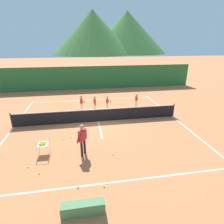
{
  "coord_description": "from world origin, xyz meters",
  "views": [
    {
      "loc": [
        -1.1,
        -12.64,
        5.57
      ],
      "look_at": [
        0.83,
        -1.29,
        1.18
      ],
      "focal_mm": 29.72,
      "sensor_mm": 36.0,
      "label": 1
    }
  ],
  "objects_px": {
    "ball_cart": "(43,144)",
    "tennis_ball_0": "(117,123)",
    "student_3": "(136,99)",
    "tennis_ball_6": "(104,186)",
    "student_1": "(95,102)",
    "instructor": "(82,137)",
    "tennis_ball_1": "(78,187)",
    "courtside_bench": "(83,208)",
    "tennis_ball_3": "(70,137)",
    "student_2": "(107,101)",
    "tennis_ball_4": "(85,136)",
    "tennis_net": "(98,115)",
    "student_0": "(82,102)",
    "tennis_ball_8": "(113,154)",
    "tennis_ball_2": "(63,140)",
    "tennis_ball_7": "(28,167)",
    "tennis_ball_5": "(39,173)"
  },
  "relations": [
    {
      "from": "tennis_ball_0",
      "to": "courtside_bench",
      "type": "xyz_separation_m",
      "value": [
        -2.62,
        -7.2,
        0.2
      ]
    },
    {
      "from": "tennis_ball_4",
      "to": "student_3",
      "type": "bearing_deg",
      "value": 45.56
    },
    {
      "from": "instructor",
      "to": "tennis_ball_8",
      "type": "xyz_separation_m",
      "value": [
        1.54,
        -0.34,
        -0.99
      ]
    },
    {
      "from": "instructor",
      "to": "student_3",
      "type": "height_order",
      "value": "instructor"
    },
    {
      "from": "tennis_net",
      "to": "courtside_bench",
      "type": "height_order",
      "value": "tennis_net"
    },
    {
      "from": "student_0",
      "to": "ball_cart",
      "type": "height_order",
      "value": "student_0"
    },
    {
      "from": "tennis_net",
      "to": "tennis_ball_1",
      "type": "bearing_deg",
      "value": -102.62
    },
    {
      "from": "student_1",
      "to": "instructor",
      "type": "bearing_deg",
      "value": -100.28
    },
    {
      "from": "tennis_ball_3",
      "to": "tennis_ball_4",
      "type": "height_order",
      "value": "same"
    },
    {
      "from": "tennis_net",
      "to": "tennis_ball_4",
      "type": "distance_m",
      "value": 2.49
    },
    {
      "from": "student_2",
      "to": "tennis_ball_1",
      "type": "relative_size",
      "value": 17.89
    },
    {
      "from": "tennis_ball_2",
      "to": "tennis_ball_6",
      "type": "xyz_separation_m",
      "value": [
        1.96,
        -4.24,
        0.0
      ]
    },
    {
      "from": "ball_cart",
      "to": "tennis_ball_0",
      "type": "relative_size",
      "value": 13.22
    },
    {
      "from": "student_3",
      "to": "tennis_ball_7",
      "type": "xyz_separation_m",
      "value": [
        -7.51,
        -7.55,
        -0.71
      ]
    },
    {
      "from": "instructor",
      "to": "student_0",
      "type": "relative_size",
      "value": 1.27
    },
    {
      "from": "tennis_ball_0",
      "to": "tennis_ball_4",
      "type": "xyz_separation_m",
      "value": [
        -2.4,
        -1.61,
        0.0
      ]
    },
    {
      "from": "instructor",
      "to": "tennis_ball_3",
      "type": "xyz_separation_m",
      "value": [
        -0.75,
        1.94,
        -0.99
      ]
    },
    {
      "from": "tennis_ball_4",
      "to": "courtside_bench",
      "type": "relative_size",
      "value": 0.05
    },
    {
      "from": "tennis_ball_5",
      "to": "student_2",
      "type": "bearing_deg",
      "value": 61.51
    },
    {
      "from": "ball_cart",
      "to": "tennis_ball_3",
      "type": "height_order",
      "value": "ball_cart"
    },
    {
      "from": "student_0",
      "to": "tennis_ball_3",
      "type": "height_order",
      "value": "student_0"
    },
    {
      "from": "student_1",
      "to": "tennis_ball_8",
      "type": "xyz_separation_m",
      "value": [
        0.4,
        -6.63,
        -0.77
      ]
    },
    {
      "from": "ball_cart",
      "to": "tennis_ball_0",
      "type": "xyz_separation_m",
      "value": [
        4.59,
        3.12,
        -0.55
      ]
    },
    {
      "from": "ball_cart",
      "to": "tennis_ball_8",
      "type": "distance_m",
      "value": 3.73
    },
    {
      "from": "tennis_ball_1",
      "to": "tennis_ball_3",
      "type": "distance_m",
      "value": 4.38
    },
    {
      "from": "student_2",
      "to": "courtside_bench",
      "type": "relative_size",
      "value": 0.81
    },
    {
      "from": "student_2",
      "to": "tennis_ball_4",
      "type": "bearing_deg",
      "value": -114.66
    },
    {
      "from": "tennis_net",
      "to": "tennis_ball_0",
      "type": "bearing_deg",
      "value": -23.89
    },
    {
      "from": "ball_cart",
      "to": "tennis_ball_3",
      "type": "bearing_deg",
      "value": 48.42
    },
    {
      "from": "tennis_ball_1",
      "to": "tennis_ball_3",
      "type": "xyz_separation_m",
      "value": [
        -0.46,
        4.35,
        0.0
      ]
    },
    {
      "from": "tennis_ball_2",
      "to": "tennis_ball_6",
      "type": "distance_m",
      "value": 4.67
    },
    {
      "from": "student_2",
      "to": "courtside_bench",
      "type": "distance_m",
      "value": 10.51
    },
    {
      "from": "tennis_ball_7",
      "to": "tennis_ball_6",
      "type": "bearing_deg",
      "value": -28.63
    },
    {
      "from": "student_1",
      "to": "tennis_ball_7",
      "type": "relative_size",
      "value": 19.81
    },
    {
      "from": "tennis_net",
      "to": "tennis_ball_6",
      "type": "distance_m",
      "value": 6.71
    },
    {
      "from": "tennis_ball_0",
      "to": "tennis_ball_1",
      "type": "bearing_deg",
      "value": -115.15
    },
    {
      "from": "student_3",
      "to": "student_1",
      "type": "bearing_deg",
      "value": -171.45
    },
    {
      "from": "tennis_ball_1",
      "to": "student_2",
      "type": "bearing_deg",
      "value": 74.29
    },
    {
      "from": "tennis_ball_2",
      "to": "courtside_bench",
      "type": "relative_size",
      "value": 0.05
    },
    {
      "from": "student_0",
      "to": "tennis_ball_1",
      "type": "xyz_separation_m",
      "value": [
        -0.33,
        -9.06,
        -0.78
      ]
    },
    {
      "from": "instructor",
      "to": "tennis_ball_1",
      "type": "xyz_separation_m",
      "value": [
        -0.28,
        -2.41,
        -0.99
      ]
    },
    {
      "from": "student_1",
      "to": "tennis_ball_3",
      "type": "height_order",
      "value": "student_1"
    },
    {
      "from": "student_1",
      "to": "tennis_ball_3",
      "type": "relative_size",
      "value": 19.81
    },
    {
      "from": "tennis_ball_7",
      "to": "tennis_ball_8",
      "type": "height_order",
      "value": "same"
    },
    {
      "from": "student_1",
      "to": "tennis_ball_1",
      "type": "height_order",
      "value": "student_1"
    },
    {
      "from": "student_0",
      "to": "tennis_ball_0",
      "type": "distance_m",
      "value": 4.02
    },
    {
      "from": "student_3",
      "to": "tennis_ball_6",
      "type": "distance_m",
      "value": 10.28
    },
    {
      "from": "tennis_ball_1",
      "to": "tennis_ball_2",
      "type": "relative_size",
      "value": 1.0
    },
    {
      "from": "tennis_ball_2",
      "to": "tennis_ball_4",
      "type": "relative_size",
      "value": 1.0
    },
    {
      "from": "tennis_net",
      "to": "tennis_ball_1",
      "type": "xyz_separation_m",
      "value": [
        -1.47,
        -6.57,
        -0.47
      ]
    }
  ]
}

